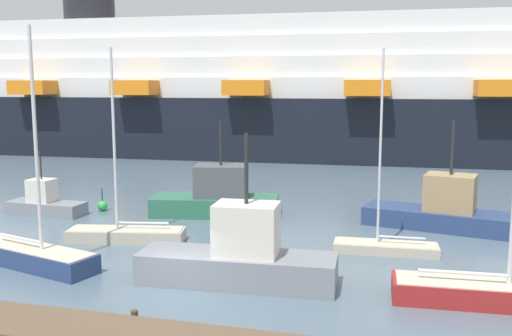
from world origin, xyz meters
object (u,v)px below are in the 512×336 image
Objects in this scene: sailboat_0 at (34,254)px; fishing_boat_3 at (217,197)px; fishing_boat_2 at (45,203)px; fishing_boat_1 at (444,211)px; sailboat_3 at (492,289)px; sailboat_1 at (126,232)px; channel_buoy_1 at (103,206)px; fishing_boat_0 at (240,257)px; cruise_ship at (262,95)px; sailboat_2 at (385,244)px.

fishing_boat_3 is at bearing 83.37° from sailboat_0.
fishing_boat_1 is at bearing -171.27° from fishing_boat_2.
sailboat_0 is 0.88× the size of sailboat_3.
sailboat_1 is 7.99m from channel_buoy_1.
channel_buoy_1 is at bearing 135.91° from fishing_boat_0.
fishing_boat_2 is 3.56m from channel_buoy_1.
sailboat_0 is 44.89m from cruise_ship.
sailboat_0 is 11.53m from channel_buoy_1.
channel_buoy_1 is at bearing -96.77° from cruise_ship.
sailboat_2 is at bearing 174.44° from sailboat_1.
sailboat_1 is at bearing 3.34° from sailboat_2.
sailboat_3 is 24.89m from channel_buoy_1.
sailboat_2 is 1.19× the size of fishing_boat_0.
fishing_boat_0 is at bearing -114.37° from fishing_boat_1.
sailboat_0 is at bearing -134.68° from fishing_boat_1.
channel_buoy_1 is (-22.48, 10.69, -0.28)m from sailboat_3.
sailboat_0 is at bearing -122.18° from fishing_boat_3.
fishing_boat_0 is (9.70, 0.20, 0.56)m from sailboat_0.
fishing_boat_0 is at bearing -40.90° from channel_buoy_1.
sailboat_3 is (19.54, 0.46, 0.03)m from sailboat_0.
sailboat_0 is at bearing -91.93° from cruise_ship.
sailboat_1 is 9.00m from fishing_boat_0.
fishing_boat_3 is at bearing 5.32° from channel_buoy_1.
cruise_ship is (-15.92, 38.13, 6.58)m from sailboat_2.
fishing_boat_1 is at bearing -120.89° from sailboat_2.
sailboat_3 is at bearing -72.48° from fishing_boat_1.
sailboat_3 is at bearing 16.67° from sailboat_0.
fishing_boat_0 is 12.66m from fishing_boat_3.
sailboat_0 reaches higher than fishing_boat_0.
cruise_ship is at bearing -97.77° from sailboat_1.
fishing_boat_2 is at bearing -40.23° from sailboat_1.
fishing_boat_3 is (-14.76, 11.41, 0.54)m from sailboat_3.
fishing_boat_2 is 36.09m from cruise_ship.
fishing_boat_1 reaches higher than channel_buoy_1.
cruise_ship reaches higher than sailboat_0.
sailboat_1 is 1.21× the size of fishing_boat_3.
sailboat_3 is (4.11, -5.83, 0.18)m from sailboat_2.
sailboat_0 is 7.25× the size of channel_buoy_1.
sailboat_3 is 26.99m from fishing_boat_2.
cruise_ship is at bearing 99.78° from fishing_boat_0.
sailboat_0 is 22.05m from fishing_boat_1.
fishing_boat_0 is 45.76m from cruise_ship.
sailboat_0 is at bearing 125.10° from fishing_boat_2.
sailboat_0 is at bearing 178.00° from fishing_boat_0.
fishing_boat_3 is 7.80m from channel_buoy_1.
sailboat_2 is 6.71× the size of channel_buoy_1.
sailboat_1 is 1.01× the size of sailboat_2.
fishing_boat_1 is at bearing -9.73° from fishing_boat_3.
fishing_boat_2 is at bearing -101.41° from cruise_ship.
sailboat_3 reaches higher than sailboat_1.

